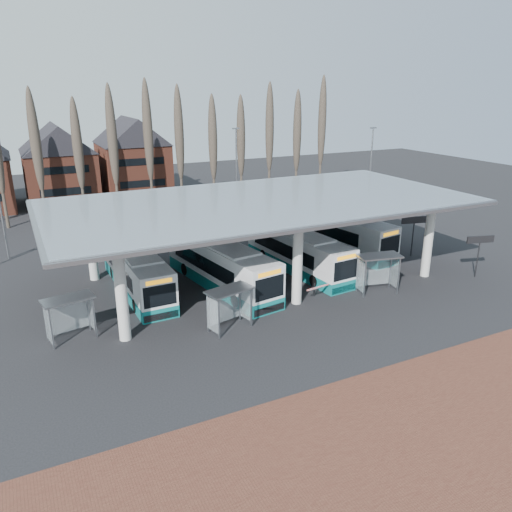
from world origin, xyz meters
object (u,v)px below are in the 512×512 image
bus_1 (220,265)px  shelter_2 (378,265)px  shelter_1 (228,299)px  bus_3 (336,232)px  shelter_0 (68,309)px  bus_2 (297,251)px  bus_0 (137,271)px

bus_1 → shelter_2: 11.68m
shelter_1 → shelter_2: size_ratio=0.94×
bus_1 → bus_3: bus_3 is taller
bus_3 → shelter_1: bus_3 is taller
bus_1 → bus_3: (13.15, 3.68, 0.02)m
shelter_0 → shelter_2: size_ratio=0.92×
shelter_0 → bus_2: bearing=3.5°
shelter_2 → bus_2: bearing=124.8°
bus_3 → shelter_0: (-24.51, -7.54, 0.33)m
bus_0 → shelter_1: bus_0 is taller
bus_0 → shelter_1: (3.63, -8.75, 0.46)m
bus_2 → shelter_2: bus_2 is taller
bus_0 → bus_3: (19.08, 1.78, 0.12)m
bus_0 → bus_2: size_ratio=0.97×
bus_3 → bus_0: bearing=176.2°
bus_0 → shelter_1: 9.48m
bus_2 → shelter_0: bearing=-171.8°
bus_2 → shelter_1: 11.92m
bus_1 → shelter_2: bus_1 is taller
shelter_0 → bus_1: bearing=9.0°
bus_2 → shelter_0: (-18.44, -4.36, 0.42)m
shelter_1 → shelter_2: (12.17, 0.61, 0.14)m
bus_2 → bus_3: bus_3 is taller
bus_1 → bus_3: size_ratio=0.99×
shelter_0 → shelter_2: (21.23, -2.37, 0.14)m
bus_0 → bus_3: size_ratio=0.91×
bus_1 → bus_2: bus_1 is taller
bus_0 → shelter_0: bus_0 is taller
bus_1 → shelter_2: bearing=-40.9°
bus_1 → shelter_0: size_ratio=4.06×
bus_1 → shelter_0: bus_1 is taller
shelter_0 → shelter_1: (9.06, -2.99, 0.01)m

